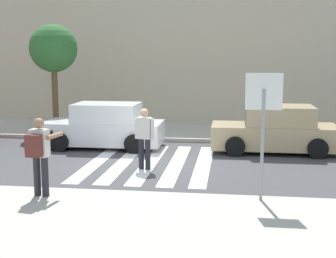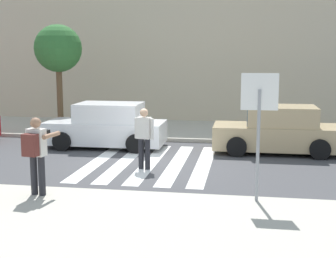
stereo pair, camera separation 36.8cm
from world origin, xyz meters
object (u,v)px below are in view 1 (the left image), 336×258
Objects in this scene: pedestrian_crossing at (144,135)px; parked_car_tan at (275,130)px; photographer_with_backpack at (39,150)px; stop_sign at (263,108)px; parked_car_white at (104,127)px; street_tree_west at (53,49)px.

parked_car_tan is at bearing 37.03° from pedestrian_crossing.
pedestrian_crossing is at bearing 62.42° from photographer_with_backpack.
stop_sign reaches higher than parked_car_tan.
street_tree_west is at bearing 137.08° from parked_car_white.
street_tree_west is at bearing 130.74° from pedestrian_crossing.
stop_sign is 0.66× the size of parked_car_tan.
stop_sign reaches higher than pedestrian_crossing.
photographer_with_backpack is 0.42× the size of parked_car_tan.
stop_sign is 7.78m from parked_car_white.
pedestrian_crossing is (-3.05, 2.87, -1.13)m from stop_sign.
pedestrian_crossing is 7.59m from street_tree_west.
photographer_with_backpack is 1.00× the size of pedestrian_crossing.
parked_car_tan is (5.82, -0.00, 0.00)m from parked_car_white.
pedestrian_crossing is 3.52m from parked_car_white.
photographer_with_backpack reaches higher than parked_car_white.
parked_car_white and parked_car_tan have the same top height.
parked_car_tan is 9.32m from street_tree_west.
photographer_with_backpack is (-4.76, -0.38, -0.94)m from stop_sign.
street_tree_west is at bearing 108.97° from photographer_with_backpack.
pedestrian_crossing is at bearing 136.77° from stop_sign.
pedestrian_crossing reaches higher than parked_car_white.
photographer_with_backpack is at bearing -87.55° from parked_car_white.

